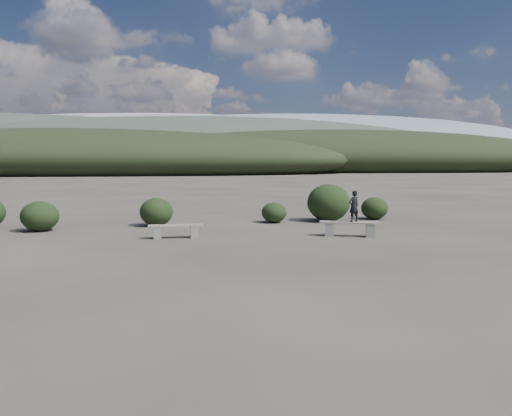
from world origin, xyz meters
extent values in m
plane|color=#322E27|center=(0.00, 0.00, 0.00)|extent=(1200.00, 1200.00, 0.00)
cube|color=gray|center=(-2.11, 5.55, 0.19)|extent=(0.25, 0.34, 0.37)
cube|color=gray|center=(-1.00, 5.61, 0.19)|extent=(0.25, 0.34, 0.37)
cube|color=gray|center=(-1.55, 5.58, 0.39)|extent=(1.69, 0.45, 0.05)
cube|color=gray|center=(3.26, 5.48, 0.21)|extent=(0.36, 0.43, 0.42)
cube|color=gray|center=(4.46, 5.12, 0.21)|extent=(0.36, 0.43, 0.42)
cube|color=gray|center=(3.86, 5.30, 0.44)|extent=(1.91, 0.92, 0.05)
imported|color=black|center=(3.96, 5.27, 0.96)|extent=(0.42, 0.35, 0.98)
ellipsoid|color=black|center=(-6.19, 7.74, 0.51)|extent=(1.25, 1.25, 1.02)
ellipsoid|color=black|center=(-2.38, 8.67, 0.52)|extent=(1.20, 1.20, 1.03)
ellipsoid|color=black|center=(2.05, 9.15, 0.39)|extent=(0.97, 0.97, 0.78)
ellipsoid|color=black|center=(4.25, 9.35, 0.73)|extent=(1.68, 1.68, 1.47)
ellipsoid|color=black|center=(6.31, 9.82, 0.45)|extent=(1.09, 1.09, 0.91)
ellipsoid|color=black|center=(-25.00, 90.00, 2.70)|extent=(110.00, 40.00, 12.00)
ellipsoid|color=black|center=(35.00, 110.00, 3.15)|extent=(120.00, 44.00, 14.00)
ellipsoid|color=#2E382D|center=(0.00, 160.00, 5.40)|extent=(190.00, 64.00, 24.00)
ellipsoid|color=slate|center=(70.00, 300.00, 9.90)|extent=(340.00, 110.00, 44.00)
ellipsoid|color=gray|center=(-30.00, 400.00, 12.60)|extent=(460.00, 140.00, 56.00)
camera|label=1|loc=(-0.90, -9.75, 2.33)|focal=35.00mm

